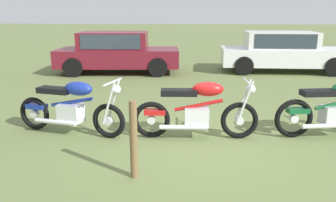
{
  "coord_description": "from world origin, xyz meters",
  "views": [
    {
      "loc": [
        -0.19,
        -5.49,
        2.09
      ],
      "look_at": [
        -0.61,
        0.51,
        0.54
      ],
      "focal_mm": 36.98,
      "sensor_mm": 36.0,
      "label": 1
    }
  ],
  "objects": [
    {
      "name": "fence_post_wooden",
      "position": [
        -0.92,
        -1.39,
        0.51
      ],
      "size": [
        0.1,
        0.1,
        1.03
      ],
      "primitive_type": "cylinder",
      "color": "brown",
      "rests_on": "ground"
    },
    {
      "name": "motorcycle_blue",
      "position": [
        -2.29,
        0.19,
        0.48
      ],
      "size": [
        2.06,
        0.8,
        1.02
      ],
      "rotation": [
        0.0,
        0.0,
        -0.23
      ],
      "color": "black",
      "rests_on": "ground"
    },
    {
      "name": "car_burgundy",
      "position": [
        -2.85,
        6.6,
        0.8
      ],
      "size": [
        4.34,
        2.19,
        1.43
      ],
      "rotation": [
        0.0,
        0.0,
        0.08
      ],
      "color": "maroon",
      "rests_on": "ground"
    },
    {
      "name": "ground_plane",
      "position": [
        0.0,
        0.0,
        0.0
      ],
      "size": [
        120.0,
        120.0,
        0.0
      ],
      "primitive_type": "plane",
      "color": "olive"
    },
    {
      "name": "motorcycle_green",
      "position": [
        2.25,
        0.38,
        0.49
      ],
      "size": [
        2.03,
        0.74,
        1.02
      ],
      "rotation": [
        0.0,
        0.0,
        0.16
      ],
      "color": "black",
      "rests_on": "ground"
    },
    {
      "name": "car_white",
      "position": [
        3.01,
        7.2,
        0.8
      ],
      "size": [
        4.4,
        1.91,
        1.43
      ],
      "rotation": [
        0.0,
        0.0,
        -0.02
      ],
      "color": "silver",
      "rests_on": "ground"
    },
    {
      "name": "motorcycle_red",
      "position": [
        -0.09,
        0.12,
        0.49
      ],
      "size": [
        2.13,
        0.64,
        1.02
      ],
      "rotation": [
        0.0,
        0.0,
        0.04
      ],
      "color": "black",
      "rests_on": "ground"
    }
  ]
}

